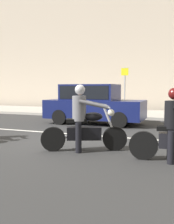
{
  "coord_description": "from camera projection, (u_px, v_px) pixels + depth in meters",
  "views": [
    {
      "loc": [
        3.45,
        -7.19,
        1.57
      ],
      "look_at": [
        0.67,
        -0.17,
        0.88
      ],
      "focal_mm": 42.43,
      "sensor_mm": 36.0,
      "label": 1
    }
  ],
  "objects": [
    {
      "name": "ground_plane",
      "position": [
        69.0,
        139.0,
        8.06
      ],
      "size": [
        80.0,
        80.0,
        0.0
      ],
      "primitive_type": "plane",
      "color": "#2C2C2C"
    },
    {
      "name": "sidewalk_slab",
      "position": [
        128.0,
        114.0,
        15.46
      ],
      "size": [
        40.0,
        4.4,
        0.14
      ],
      "primitive_type": "cube",
      "color": "#A8A399",
      "rests_on": "ground_plane"
    },
    {
      "name": "building_facade",
      "position": [
        140.0,
        41.0,
        18.18
      ],
      "size": [
        40.0,
        1.4,
        9.61
      ],
      "primitive_type": "cube",
      "color": "#B7A893",
      "rests_on": "ground_plane"
    },
    {
      "name": "lane_marking_stripe",
      "position": [
        56.0,
        133.0,
        9.24
      ],
      "size": [
        18.0,
        0.14,
        0.01
      ],
      "primitive_type": "cube",
      "color": "silver",
      "rests_on": "ground_plane"
    },
    {
      "name": "motorcycle_with_rider_gray",
      "position": [
        84.0,
        124.0,
        6.56
      ],
      "size": [
        2.01,
        1.05,
        1.65
      ],
      "color": "black",
      "rests_on": "ground_plane"
    },
    {
      "name": "parked_sedan_navy",
      "position": [
        93.0,
        104.0,
        11.55
      ],
      "size": [
        4.24,
        1.82,
        1.72
      ],
      "color": "#11194C",
      "rests_on": "ground_plane"
    },
    {
      "name": "street_sign_post",
      "position": [
        125.0,
        85.0,
        16.06
      ],
      "size": [
        0.44,
        0.08,
        2.65
      ],
      "color": "gray",
      "rests_on": "sidewalk_slab"
    }
  ]
}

